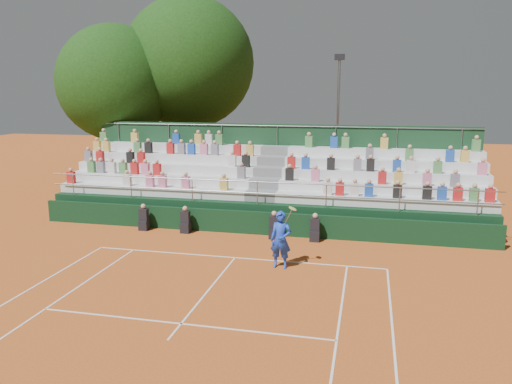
% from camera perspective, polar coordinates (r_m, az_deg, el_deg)
% --- Properties ---
extents(ground, '(90.00, 90.00, 0.00)m').
position_cam_1_polar(ground, '(18.72, -2.40, -7.52)').
color(ground, '#C15920').
rests_on(ground, ground).
extents(courtside_wall, '(20.00, 0.15, 1.00)m').
position_cam_1_polar(courtside_wall, '(21.54, -0.18, -3.55)').
color(courtside_wall, black).
rests_on(courtside_wall, ground).
extents(line_officials, '(8.00, 0.40, 1.19)m').
position_cam_1_polar(line_officials, '(21.39, -3.28, -3.74)').
color(line_officials, black).
rests_on(line_officials, ground).
extents(grandstand, '(20.00, 5.20, 4.40)m').
position_cam_1_polar(grandstand, '(24.48, 1.52, -0.31)').
color(grandstand, black).
rests_on(grandstand, ground).
extents(tennis_player, '(0.91, 0.51, 2.22)m').
position_cam_1_polar(tennis_player, '(17.43, 2.85, -5.47)').
color(tennis_player, blue).
rests_on(tennis_player, ground).
extents(tree_west, '(6.91, 6.91, 10.00)m').
position_cam_1_polar(tree_west, '(31.80, -15.78, 11.89)').
color(tree_west, '#362013').
rests_on(tree_west, ground).
extents(tree_east, '(8.15, 8.15, 11.86)m').
position_cam_1_polar(tree_east, '(32.49, -7.69, 14.40)').
color(tree_east, '#362013').
rests_on(tree_east, ground).
extents(floodlight_mast, '(0.60, 0.25, 8.22)m').
position_cam_1_polar(floodlight_mast, '(31.08, 9.34, 8.97)').
color(floodlight_mast, gray).
rests_on(floodlight_mast, ground).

